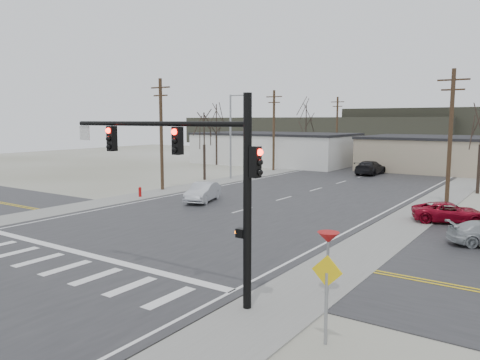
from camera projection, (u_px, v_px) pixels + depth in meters
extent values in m
plane|color=silver|center=(163.00, 233.00, 26.31)|extent=(140.00, 140.00, 0.00)
cube|color=#262629|center=(290.00, 197.00, 38.59)|extent=(18.00, 110.00, 0.05)
cube|color=#262629|center=(163.00, 233.00, 26.31)|extent=(90.00, 10.00, 0.04)
cube|color=gray|center=(223.00, 181.00, 48.62)|extent=(3.00, 90.00, 0.06)
cube|color=gray|center=(439.00, 201.00, 36.75)|extent=(3.00, 90.00, 0.06)
cylinder|color=black|center=(247.00, 204.00, 15.29)|extent=(0.28, 0.28, 7.20)
cylinder|color=black|center=(153.00, 124.00, 17.31)|extent=(8.40, 0.18, 0.18)
cube|color=black|center=(178.00, 141.00, 16.72)|extent=(0.32, 0.30, 1.00)
cube|color=black|center=(112.00, 139.00, 18.68)|extent=(0.32, 0.30, 1.00)
sphere|color=#FF0C05|center=(174.00, 132.00, 16.54)|extent=(0.22, 0.22, 0.22)
sphere|color=#FF0C05|center=(108.00, 131.00, 18.50)|extent=(0.22, 0.22, 0.22)
cube|color=black|center=(255.00, 162.00, 14.95)|extent=(0.30, 0.30, 1.00)
cube|color=silver|center=(85.00, 133.00, 19.60)|extent=(0.60, 0.04, 0.60)
cube|color=black|center=(241.00, 233.00, 15.56)|extent=(0.30, 0.25, 0.30)
sphere|color=#FF5905|center=(237.00, 232.00, 15.64)|extent=(0.18, 0.18, 0.18)
cylinder|color=#A50C0C|center=(140.00, 193.00, 38.53)|extent=(0.24, 0.24, 0.70)
sphere|color=#A50C0C|center=(140.00, 188.00, 38.48)|extent=(0.24, 0.24, 0.24)
cylinder|color=gray|center=(328.00, 267.00, 16.88)|extent=(0.10, 0.10, 2.10)
cone|color=#A50C0C|center=(328.00, 238.00, 16.74)|extent=(0.80, 0.80, 0.40)
cylinder|color=gray|center=(326.00, 309.00, 13.17)|extent=(0.10, 0.10, 2.10)
cube|color=yellow|center=(327.00, 271.00, 13.03)|extent=(0.92, 0.05, 0.92)
cube|color=silver|center=(275.00, 149.00, 67.75)|extent=(22.00, 12.00, 4.20)
cube|color=black|center=(275.00, 134.00, 67.47)|extent=(22.30, 12.30, 0.30)
cube|color=tan|center=(477.00, 156.00, 56.49)|extent=(26.00, 14.00, 4.00)
cube|color=black|center=(479.00, 138.00, 56.21)|extent=(26.30, 14.30, 0.30)
cylinder|color=#422E1E|center=(161.00, 135.00, 41.94)|extent=(0.30, 0.30, 10.00)
cube|color=#422E1E|center=(160.00, 87.00, 41.40)|extent=(2.20, 0.12, 0.12)
cube|color=#422E1E|center=(160.00, 95.00, 41.49)|extent=(1.60, 0.12, 0.12)
cylinder|color=#422E1E|center=(274.00, 131.00, 58.31)|extent=(0.30, 0.30, 10.00)
cube|color=#422E1E|center=(274.00, 97.00, 57.78)|extent=(2.20, 0.12, 0.12)
cube|color=#422E1E|center=(274.00, 102.00, 57.87)|extent=(1.60, 0.12, 0.12)
cylinder|color=#422E1E|center=(337.00, 128.00, 74.69)|extent=(0.30, 0.30, 10.00)
cube|color=#422E1E|center=(338.00, 102.00, 74.15)|extent=(2.20, 0.12, 0.12)
cube|color=#422E1E|center=(337.00, 106.00, 74.24)|extent=(1.60, 0.12, 0.12)
cylinder|color=#422E1E|center=(450.00, 139.00, 33.98)|extent=(0.30, 0.30, 10.00)
cube|color=#422E1E|center=(454.00, 80.00, 33.44)|extent=(2.20, 0.12, 0.12)
cube|color=#422E1E|center=(453.00, 90.00, 33.53)|extent=(1.60, 0.12, 0.12)
cylinder|color=gray|center=(231.00, 137.00, 49.91)|extent=(0.20, 0.20, 9.00)
cylinder|color=gray|center=(238.00, 95.00, 48.79)|extent=(2.00, 0.12, 0.12)
cube|color=gray|center=(246.00, 96.00, 48.24)|extent=(0.60, 0.25, 0.18)
cylinder|color=#32251F|center=(204.00, 162.00, 49.73)|extent=(0.28, 0.28, 3.75)
cylinder|color=#32251F|center=(204.00, 130.00, 49.30)|extent=(0.14, 0.14, 3.75)
cylinder|color=#32251F|center=(479.00, 169.00, 40.33)|extent=(0.28, 0.28, 4.25)
cylinder|color=#32251F|center=(306.00, 147.00, 71.53)|extent=(0.28, 0.28, 4.50)
cylinder|color=#32251F|center=(306.00, 120.00, 71.01)|extent=(0.14, 0.14, 4.50)
cylinder|color=#32251F|center=(217.00, 149.00, 66.18)|extent=(0.28, 0.28, 4.50)
cylinder|color=#32251F|center=(216.00, 120.00, 65.66)|extent=(0.14, 0.14, 4.50)
cube|color=#333026|center=(312.00, 131.00, 120.79)|extent=(70.00, 18.00, 7.00)
imported|color=#ADB1B9|center=(203.00, 192.00, 36.30)|extent=(2.85, 4.70, 1.46)
imported|color=black|center=(370.00, 168.00, 54.32)|extent=(2.30, 5.54, 1.60)
imported|color=black|center=(421.00, 153.00, 80.24)|extent=(2.94, 4.33, 1.37)
imported|color=maroon|center=(450.00, 213.00, 28.92)|extent=(4.86, 3.51, 1.23)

